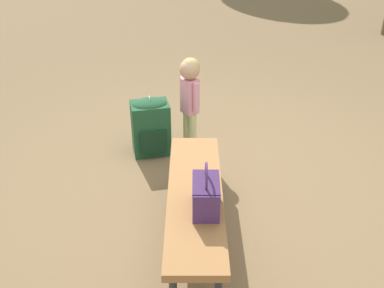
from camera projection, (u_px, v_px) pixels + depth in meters
ground_plane at (202, 181)px, 4.17m from camera, size 40.00×40.00×0.00m
park_bench at (195, 199)px, 3.29m from camera, size 1.65×0.85×0.45m
handbag at (206, 194)px, 3.04m from camera, size 0.36×0.26×0.37m
child_standing at (190, 90)px, 4.36m from camera, size 0.20×0.23×0.97m
backpack_large at (151, 125)px, 4.47m from camera, size 0.42×0.45×0.62m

